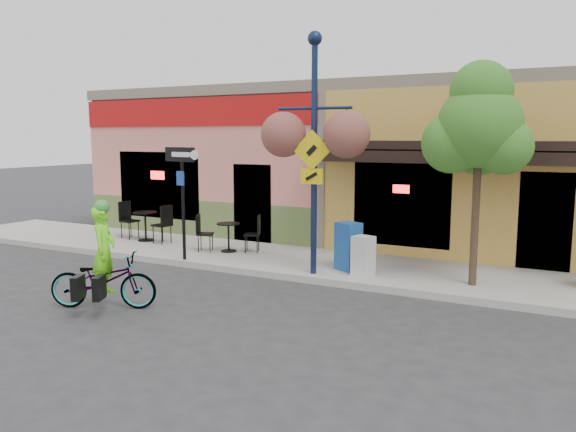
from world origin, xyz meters
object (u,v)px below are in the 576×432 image
object	(u,v)px
building	(401,162)
newspaper_box_grey	(363,256)
bicycle	(103,281)
one_way_sign	(183,204)
lamp_post	(314,155)
street_tree	(477,174)
cyclist_rider	(105,265)
newspaper_box_blue	(348,246)

from	to	relation	value
building	newspaper_box_grey	distance (m)	6.74
bicycle	one_way_sign	bearing A→B (deg)	-11.25
one_way_sign	newspaper_box_grey	world-z (taller)	one_way_sign
lamp_post	street_tree	bearing A→B (deg)	5.89
building	lamp_post	xyz separation A→B (m)	(0.06, -6.68, 0.42)
bicycle	lamp_post	world-z (taller)	lamp_post
cyclist_rider	building	bearing A→B (deg)	-37.73
cyclist_rider	newspaper_box_blue	bearing A→B (deg)	-60.42
cyclist_rider	one_way_sign	bearing A→B (deg)	-10.44
one_way_sign	newspaper_box_grey	bearing A→B (deg)	17.63
lamp_post	newspaper_box_blue	world-z (taller)	lamp_post
building	cyclist_rider	bearing A→B (deg)	-103.27
cyclist_rider	lamp_post	distance (m)	4.68
lamp_post	newspaper_box_grey	xyz separation A→B (m)	(1.03, 0.25, -2.09)
lamp_post	one_way_sign	distance (m)	3.51
building	newspaper_box_grey	xyz separation A→B (m)	(1.09, -6.43, -1.68)
newspaper_box_blue	newspaper_box_grey	size ratio (longest dim) A/B	1.23
cyclist_rider	lamp_post	bearing A→B (deg)	-59.51
newspaper_box_blue	street_tree	distance (m)	3.12
bicycle	newspaper_box_blue	xyz separation A→B (m)	(3.06, 4.15, 0.17)
cyclist_rider	newspaper_box_grey	world-z (taller)	cyclist_rider
bicycle	newspaper_box_grey	size ratio (longest dim) A/B	2.25
lamp_post	one_way_sign	bearing A→B (deg)	178.53
one_way_sign	newspaper_box_grey	xyz separation A→B (m)	(4.33, 0.42, -0.90)
one_way_sign	newspaper_box_grey	distance (m)	4.44
newspaper_box_grey	building	bearing A→B (deg)	115.87
cyclist_rider	one_way_sign	size ratio (longest dim) A/B	0.60
street_tree	bicycle	bearing A→B (deg)	-144.35
lamp_post	building	bearing A→B (deg)	86.17
lamp_post	newspaper_box_blue	xyz separation A→B (m)	(0.55, 0.64, -1.99)
building	street_tree	size ratio (longest dim) A/B	4.16
one_way_sign	newspaper_box_blue	size ratio (longest dim) A/B	2.53
newspaper_box_grey	one_way_sign	bearing A→B (deg)	-158.24
building	lamp_post	world-z (taller)	lamp_post
one_way_sign	cyclist_rider	bearing A→B (deg)	-63.84
street_tree	newspaper_box_blue	bearing A→B (deg)	178.67
one_way_sign	street_tree	distance (m)	6.59
cyclist_rider	one_way_sign	distance (m)	3.52
newspaper_box_blue	street_tree	xyz separation A→B (m)	(2.64, -0.06, 1.66)
newspaper_box_blue	newspaper_box_grey	world-z (taller)	newspaper_box_blue
cyclist_rider	newspaper_box_blue	xyz separation A→B (m)	(3.01, 4.15, -0.12)
one_way_sign	street_tree	xyz separation A→B (m)	(6.49, 0.74, 0.86)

